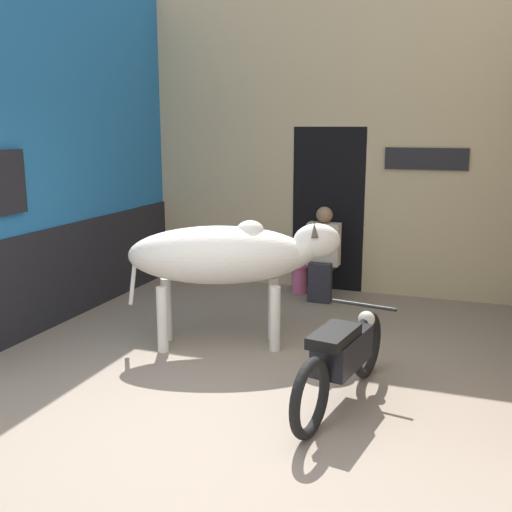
{
  "coord_description": "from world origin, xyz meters",
  "views": [
    {
      "loc": [
        1.86,
        -3.79,
        2.24
      ],
      "look_at": [
        -0.21,
        1.9,
        0.93
      ],
      "focal_mm": 42.0,
      "sensor_mm": 36.0,
      "label": 1
    }
  ],
  "objects_px": {
    "cow": "(228,256)",
    "plastic_stool": "(299,277)",
    "motorcycle_near": "(342,356)",
    "shopkeeper_seated": "(323,252)"
  },
  "relations": [
    {
      "from": "shopkeeper_seated",
      "to": "plastic_stool",
      "type": "bearing_deg",
      "value": 150.28
    },
    {
      "from": "motorcycle_near",
      "to": "cow",
      "type": "bearing_deg",
      "value": 146.07
    },
    {
      "from": "motorcycle_near",
      "to": "shopkeeper_seated",
      "type": "bearing_deg",
      "value": 106.83
    },
    {
      "from": "cow",
      "to": "shopkeeper_seated",
      "type": "height_order",
      "value": "cow"
    },
    {
      "from": "cow",
      "to": "plastic_stool",
      "type": "bearing_deg",
      "value": 86.22
    },
    {
      "from": "cow",
      "to": "plastic_stool",
      "type": "relative_size",
      "value": 5.28
    },
    {
      "from": "motorcycle_near",
      "to": "shopkeeper_seated",
      "type": "distance_m",
      "value": 3.05
    },
    {
      "from": "motorcycle_near",
      "to": "plastic_stool",
      "type": "height_order",
      "value": "motorcycle_near"
    },
    {
      "from": "shopkeeper_seated",
      "to": "plastic_stool",
      "type": "distance_m",
      "value": 0.6
    },
    {
      "from": "cow",
      "to": "plastic_stool",
      "type": "height_order",
      "value": "cow"
    }
  ]
}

